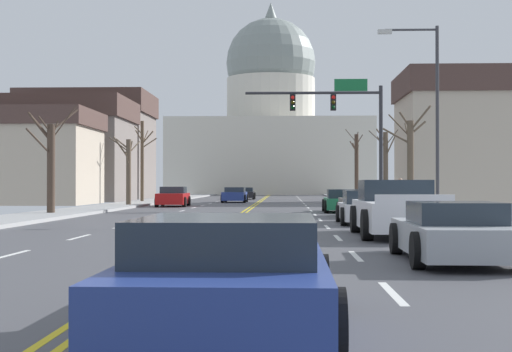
{
  "coord_description": "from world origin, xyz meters",
  "views": [
    {
      "loc": [
        2.08,
        -29.05,
        1.44
      ],
      "look_at": [
        -0.28,
        33.18,
        2.11
      ],
      "focal_mm": 53.65,
      "sensor_mm": 36.0,
      "label": 1
    }
  ],
  "objects": [
    {
      "name": "sedan_oncoming_00",
      "position": [
        -5.18,
        20.36,
        0.61
      ],
      "size": [
        2.07,
        4.7,
        1.28
      ],
      "color": "#B71414",
      "rests_on": "ground"
    },
    {
      "name": "bicycle_parked",
      "position": [
        8.7,
        3.98,
        0.49
      ],
      "size": [
        0.12,
        1.77,
        0.85
      ],
      "color": "black",
      "rests_on": "ground"
    },
    {
      "name": "pickup_truck_near_03",
      "position": [
        5.23,
        -7.66,
        0.71
      ],
      "size": [
        2.37,
        5.46,
        1.56
      ],
      "color": "silver",
      "rests_on": "ground"
    },
    {
      "name": "ground",
      "position": [
        0.0,
        -0.0,
        0.02
      ],
      "size": [
        20.0,
        180.0,
        0.2
      ],
      "color": "#47474C"
    },
    {
      "name": "flank_building_03",
      "position": [
        17.98,
        33.83,
        5.33
      ],
      "size": [
        12.98,
        10.23,
        10.53
      ],
      "color": "#B2A38E",
      "rests_on": "ground"
    },
    {
      "name": "bare_tree_04",
      "position": [
        8.95,
        44.6,
        3.36
      ],
      "size": [
        1.69,
        2.6,
        6.6
      ],
      "color": "#423328",
      "rests_on": "ground"
    },
    {
      "name": "sedan_near_02",
      "position": [
        5.02,
        -1.16,
        0.56
      ],
      "size": [
        2.01,
        4.42,
        1.21
      ],
      "color": "silver",
      "rests_on": "ground"
    },
    {
      "name": "sedan_near_05",
      "position": [
        1.55,
        -21.74,
        0.55
      ],
      "size": [
        2.07,
        4.56,
        1.13
      ],
      "color": "navy",
      "rests_on": "ground"
    },
    {
      "name": "sedan_near_01",
      "position": [
        5.39,
        4.47,
        0.58
      ],
      "size": [
        2.06,
        4.36,
        1.21
      ],
      "color": "#6B6056",
      "rests_on": "ground"
    },
    {
      "name": "flank_building_00",
      "position": [
        -17.31,
        35.68,
        4.42
      ],
      "size": [
        12.25,
        9.75,
        8.72
      ],
      "color": "slate",
      "rests_on": "ground"
    },
    {
      "name": "bare_tree_05",
      "position": [
        -8.64,
        5.5,
        2.43
      ],
      "size": [
        2.15,
        2.69,
        4.94
      ],
      "color": "#423328",
      "rests_on": "ground"
    },
    {
      "name": "sedan_near_00",
      "position": [
        5.11,
        10.46,
        0.55
      ],
      "size": [
        2.16,
        4.43,
        1.18
      ],
      "color": "#1E7247",
      "rests_on": "ground"
    },
    {
      "name": "bare_tree_00",
      "position": [
        8.62,
        11.03,
        2.69
      ],
      "size": [
        2.28,
        2.26,
        5.3
      ],
      "color": "brown",
      "rests_on": "ground"
    },
    {
      "name": "bare_tree_03",
      "position": [
        -7.95,
        19.46,
        2.43
      ],
      "size": [
        1.74,
        2.13,
        4.37
      ],
      "color": "brown",
      "rests_on": "ground"
    },
    {
      "name": "pedestrian_00",
      "position": [
        7.78,
        8.88,
        1.02
      ],
      "size": [
        0.35,
        0.34,
        1.6
      ],
      "color": "black",
      "rests_on": "ground"
    },
    {
      "name": "sedan_oncoming_01",
      "position": [
        -1.91,
        31.71,
        0.58
      ],
      "size": [
        1.99,
        4.56,
        1.2
      ],
      "color": "navy",
      "rests_on": "ground"
    },
    {
      "name": "signal_gantry",
      "position": [
        5.46,
        15.03,
        5.37
      ],
      "size": [
        7.91,
        0.41,
        7.37
      ],
      "color": "#28282D",
      "rests_on": "ground"
    },
    {
      "name": "bare_tree_01",
      "position": [
        -8.89,
        29.38,
        3.43
      ],
      "size": [
        1.78,
        1.87,
        6.17
      ],
      "color": "#4C3D2D",
      "rests_on": "ground"
    },
    {
      "name": "flank_building_02",
      "position": [
        -17.65,
        47.02,
        5.36
      ],
      "size": [
        12.49,
        9.99,
        10.58
      ],
      "color": "slate",
      "rests_on": "ground"
    },
    {
      "name": "street_lamp_right",
      "position": [
        7.87,
        1.81,
        4.71
      ],
      "size": [
        2.44,
        0.24,
        7.66
      ],
      "color": "#333338",
      "rests_on": "ground"
    },
    {
      "name": "sedan_oncoming_02",
      "position": [
        -1.76,
        44.16,
        0.54
      ],
      "size": [
        2.0,
        4.49,
        1.13
      ],
      "color": "black",
      "rests_on": "ground"
    },
    {
      "name": "flank_building_01",
      "position": [
        -17.56,
        25.02,
        3.41
      ],
      "size": [
        12.04,
        8.32,
        6.74
      ],
      "color": "#B2A38E",
      "rests_on": "ground"
    },
    {
      "name": "sedan_near_04",
      "position": [
        5.22,
        -14.67,
        0.52
      ],
      "size": [
        2.01,
        4.59,
        1.11
      ],
      "color": "#9EA3A8",
      "rests_on": "ground"
    },
    {
      "name": "capitol_building",
      "position": [
        0.0,
        83.85,
        9.45
      ],
      "size": [
        28.54,
        22.19,
        28.41
      ],
      "color": "beige",
      "rests_on": "ground"
    },
    {
      "name": "bare_tree_02",
      "position": [
        8.95,
        23.3,
        2.7
      ],
      "size": [
        2.07,
        1.4,
        5.08
      ],
      "color": "brown",
      "rests_on": "ground"
    }
  ]
}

